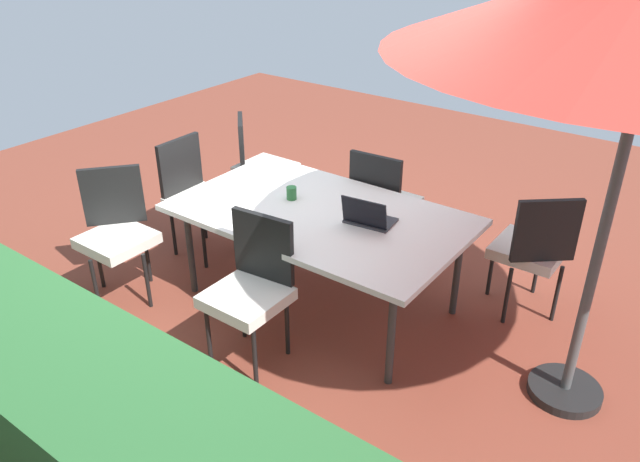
# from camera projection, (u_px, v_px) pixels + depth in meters

# --- Properties ---
(ground_plane) EXTENTS (10.00, 10.00, 0.02)m
(ground_plane) POSITION_uv_depth(u_px,v_px,m) (320.00, 302.00, 4.69)
(ground_plane) COLOR brown
(hedge_row) EXTENTS (6.30, 0.69, 1.01)m
(hedge_row) POSITION_uv_depth(u_px,v_px,m) (57.00, 418.00, 2.94)
(hedge_row) COLOR #2D6633
(hedge_row) RESTS_ON ground_plane
(dining_table) EXTENTS (2.04, 1.22, 0.76)m
(dining_table) POSITION_uv_depth(u_px,v_px,m) (320.00, 218.00, 4.35)
(dining_table) COLOR white
(dining_table) RESTS_ON ground_plane
(chair_northeast) EXTENTS (0.59, 0.58, 0.98)m
(chair_northeast) POSITION_uv_depth(u_px,v_px,m) (116.00, 229.00, 4.54)
(chair_northeast) COLOR silver
(chair_northeast) RESTS_ON ground_plane
(chair_east) EXTENTS (0.46, 0.46, 0.98)m
(chair_east) POSITION_uv_depth(u_px,v_px,m) (195.00, 192.00, 5.11)
(chair_east) COLOR silver
(chair_east) RESTS_ON ground_plane
(chair_south) EXTENTS (0.46, 0.47, 0.98)m
(chair_south) POSITION_uv_depth(u_px,v_px,m) (383.00, 200.00, 4.98)
(chair_south) COLOR silver
(chair_south) RESTS_ON ground_plane
(chair_north) EXTENTS (0.47, 0.48, 0.98)m
(chair_north) POSITION_uv_depth(u_px,v_px,m) (252.00, 285.00, 3.88)
(chair_north) COLOR silver
(chair_north) RESTS_ON ground_plane
(chair_southeast) EXTENTS (0.59, 0.59, 0.98)m
(chair_southeast) POSITION_uv_depth(u_px,v_px,m) (259.00, 163.00, 5.67)
(chair_southeast) COLOR silver
(chair_southeast) RESTS_ON ground_plane
(chair_southwest) EXTENTS (0.58, 0.59, 0.98)m
(chair_southwest) POSITION_uv_depth(u_px,v_px,m) (533.00, 246.00, 4.31)
(chair_southwest) COLOR silver
(chair_southwest) RESTS_ON ground_plane
(laptop) EXTENTS (0.35, 0.28, 0.21)m
(laptop) POSITION_uv_depth(u_px,v_px,m) (368.00, 218.00, 4.15)
(laptop) COLOR #2D2D33
(laptop) RESTS_ON dining_table
(cup) EXTENTS (0.07, 0.07, 0.10)m
(cup) POSITION_uv_depth(u_px,v_px,m) (292.00, 193.00, 4.49)
(cup) COLOR #286B33
(cup) RESTS_ON dining_table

